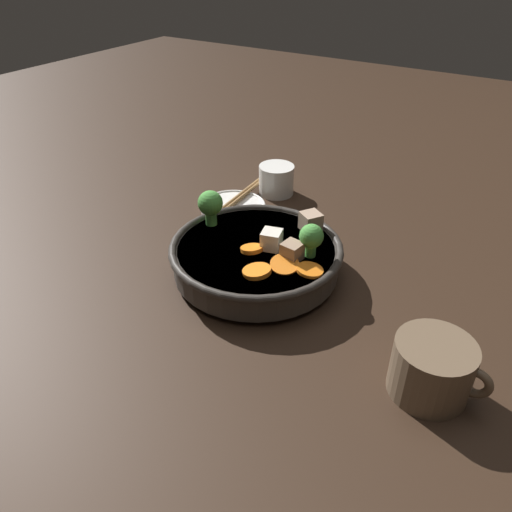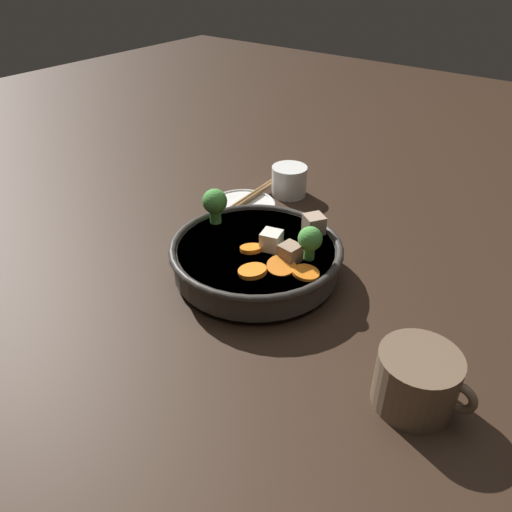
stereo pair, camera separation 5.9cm
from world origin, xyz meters
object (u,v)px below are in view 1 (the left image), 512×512
at_px(dark_mug, 432,369).
at_px(chopsticks_pair, 232,202).
at_px(side_saucer, 232,207).
at_px(tea_cup, 276,180).
at_px(stirfry_bowl, 256,254).

relative_size(dark_mug, chopsticks_pair, 0.49).
bearing_deg(dark_mug, side_saucer, 151.19).
bearing_deg(tea_cup, stirfry_bowl, -65.79).
height_order(side_saucer, tea_cup, tea_cup).
xyz_separation_m(tea_cup, dark_mug, (0.42, -0.36, 0.01)).
height_order(stirfry_bowl, side_saucer, stirfry_bowl).
xyz_separation_m(side_saucer, tea_cup, (0.04, 0.11, 0.02)).
distance_m(side_saucer, chopsticks_pair, 0.01).
distance_m(stirfry_bowl, tea_cup, 0.29).
bearing_deg(stirfry_bowl, tea_cup, 114.21).
height_order(stirfry_bowl, tea_cup, stirfry_bowl).
bearing_deg(dark_mug, stirfry_bowl, 162.82).
xyz_separation_m(stirfry_bowl, side_saucer, (-0.16, 0.16, -0.03)).
xyz_separation_m(stirfry_bowl, tea_cup, (-0.12, 0.27, -0.01)).
xyz_separation_m(side_saucer, chopsticks_pair, (0.00, 0.00, 0.01)).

